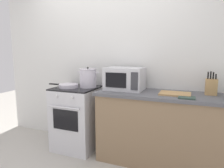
# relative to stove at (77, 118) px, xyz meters

# --- Properties ---
(back_wall) EXTENTS (4.40, 0.10, 2.50)m
(back_wall) POSITION_rel_stove_xyz_m (0.65, 0.37, 0.79)
(back_wall) COLOR silver
(back_wall) RESTS_ON ground_plane
(lower_cabinet_right) EXTENTS (1.64, 0.56, 0.88)m
(lower_cabinet_right) POSITION_rel_stove_xyz_m (1.25, 0.02, -0.02)
(lower_cabinet_right) COLOR #8C7051
(lower_cabinet_right) RESTS_ON ground_plane
(countertop_right) EXTENTS (1.70, 0.60, 0.04)m
(countertop_right) POSITION_rel_stove_xyz_m (1.25, 0.02, 0.44)
(countertop_right) COLOR #59595E
(countertop_right) RESTS_ON lower_cabinet_right
(stove) EXTENTS (0.60, 0.64, 0.92)m
(stove) POSITION_rel_stove_xyz_m (0.00, 0.00, 0.00)
(stove) COLOR silver
(stove) RESTS_ON ground_plane
(stock_pot) EXTENTS (0.33, 0.25, 0.30)m
(stock_pot) POSITION_rel_stove_xyz_m (0.16, 0.07, 0.59)
(stock_pot) COLOR silver
(stock_pot) RESTS_ON stove
(frying_pan) EXTENTS (0.47, 0.27, 0.05)m
(frying_pan) POSITION_rel_stove_xyz_m (-0.10, -0.07, 0.48)
(frying_pan) COLOR silver
(frying_pan) RESTS_ON stove
(microwave) EXTENTS (0.50, 0.37, 0.30)m
(microwave) POSITION_rel_stove_xyz_m (0.71, 0.08, 0.61)
(microwave) COLOR silver
(microwave) RESTS_ON countertop_right
(cutting_board) EXTENTS (0.36, 0.26, 0.02)m
(cutting_board) POSITION_rel_stove_xyz_m (1.37, 0.00, 0.47)
(cutting_board) COLOR tan
(cutting_board) RESTS_ON countertop_right
(knife_block) EXTENTS (0.13, 0.10, 0.28)m
(knife_block) POSITION_rel_stove_xyz_m (1.77, 0.14, 0.56)
(knife_block) COLOR tan
(knife_block) RESTS_ON countertop_right
(oven_mitt) EXTENTS (0.18, 0.14, 0.02)m
(oven_mitt) POSITION_rel_stove_xyz_m (1.51, -0.16, 0.47)
(oven_mitt) COLOR #384C42
(oven_mitt) RESTS_ON countertop_right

